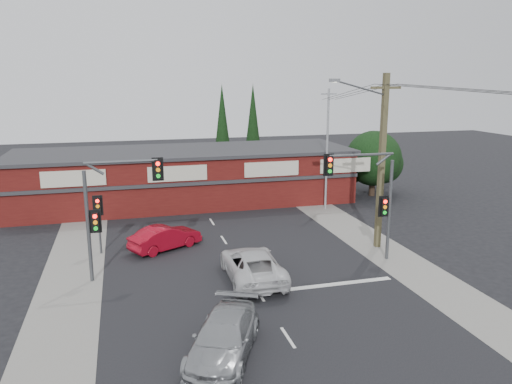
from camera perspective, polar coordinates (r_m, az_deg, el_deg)
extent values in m
plane|color=black|center=(24.85, -0.63, -10.11)|extent=(120.00, 120.00, 0.00)
cube|color=black|center=(29.39, -3.09, -6.42)|extent=(14.00, 70.00, 0.01)
cube|color=gray|center=(28.97, -19.91, -7.49)|extent=(3.00, 70.00, 0.02)
cube|color=gray|center=(32.15, 11.95, -4.98)|extent=(3.00, 70.00, 0.02)
cube|color=silver|center=(24.60, 8.32, -10.46)|extent=(6.50, 0.35, 0.01)
imported|color=silver|center=(24.73, -0.40, -8.32)|extent=(2.70, 5.57, 1.53)
imported|color=#999C9E|center=(18.45, -3.71, -16.27)|extent=(3.92, 5.37, 1.45)
imported|color=maroon|center=(29.48, -10.32, -5.13)|extent=(4.43, 3.34, 1.40)
cube|color=silver|center=(19.91, 3.67, -16.26)|extent=(0.12, 1.60, 0.01)
cube|color=silver|center=(23.40, 0.39, -11.58)|extent=(0.12, 1.60, 0.01)
cube|color=silver|center=(27.07, -1.96, -8.11)|extent=(0.12, 1.60, 0.01)
cube|color=silver|center=(30.84, -3.71, -5.47)|extent=(0.12, 1.60, 0.01)
cube|color=silver|center=(34.68, -5.06, -3.41)|extent=(0.12, 1.60, 0.01)
cube|color=silver|center=(38.58, -6.14, -1.76)|extent=(0.12, 1.60, 0.01)
cube|color=silver|center=(42.51, -7.01, -0.42)|extent=(0.12, 1.60, 0.01)
cube|color=silver|center=(46.47, -7.74, 0.70)|extent=(0.12, 1.60, 0.01)
cube|color=silver|center=(50.45, -8.36, 1.64)|extent=(0.12, 1.60, 0.01)
cube|color=silver|center=(54.45, -8.88, 2.44)|extent=(0.12, 1.60, 0.01)
cube|color=silver|center=(58.46, -9.33, 3.14)|extent=(0.12, 1.60, 0.01)
cube|color=#470F0E|center=(40.18, -8.12, 1.67)|extent=(26.00, 8.00, 4.00)
cube|color=#2D2D30|center=(39.84, -8.22, 4.64)|extent=(26.40, 8.40, 0.25)
cube|color=beige|center=(35.87, -20.13, 1.46)|extent=(4.20, 0.12, 1.10)
cube|color=beige|center=(35.91, -8.95, 2.11)|extent=(4.20, 0.12, 1.10)
cube|color=beige|center=(37.29, 1.81, 2.65)|extent=(4.20, 0.12, 1.10)
cube|color=beige|center=(39.44, 10.19, 3.01)|extent=(4.20, 0.12, 1.10)
cube|color=#2D2D30|center=(36.14, -7.32, 0.93)|extent=(26.00, 0.15, 0.25)
cylinder|color=#2D2116|center=(43.21, 13.12, 0.76)|extent=(0.50, 0.50, 1.80)
sphere|color=black|center=(42.80, 13.28, 3.77)|extent=(4.60, 4.60, 4.60)
sphere|color=black|center=(44.49, 14.33, 3.13)|extent=(3.40, 3.40, 3.40)
sphere|color=black|center=(43.58, 10.84, 2.84)|extent=(2.80, 2.80, 2.80)
cylinder|color=#2D2116|center=(47.87, -3.79, 2.35)|extent=(0.24, 0.24, 2.00)
cone|color=black|center=(47.26, -3.87, 7.72)|extent=(1.80, 1.80, 7.50)
cylinder|color=#2D2116|center=(50.56, -0.34, 2.94)|extent=(0.24, 0.24, 2.00)
cone|color=black|center=(49.99, -0.35, 8.03)|extent=(1.80, 1.80, 7.50)
cylinder|color=#47494C|center=(25.20, -18.63, -3.84)|extent=(0.18, 0.18, 5.50)
cylinder|color=#47494C|center=(24.46, -15.17, 3.36)|extent=(3.40, 0.14, 0.14)
cylinder|color=#47494C|center=(24.54, -17.91, 2.50)|extent=(0.82, 0.14, 0.63)
cube|color=black|center=(24.59, -11.15, 2.55)|extent=(0.32, 0.22, 0.95)
cube|color=black|center=(24.66, -11.16, 2.58)|extent=(0.55, 0.04, 1.15)
cylinder|color=#FF0C07|center=(24.41, -11.16, 3.19)|extent=(0.20, 0.06, 0.20)
cylinder|color=orange|center=(24.46, -11.13, 2.50)|extent=(0.20, 0.06, 0.20)
cylinder|color=#0CE526|center=(24.52, -11.10, 1.81)|extent=(0.20, 0.06, 0.20)
cube|color=black|center=(25.11, -17.88, -3.25)|extent=(0.32, 0.22, 0.95)
cube|color=black|center=(25.18, -17.87, -3.21)|extent=(0.55, 0.04, 1.15)
cylinder|color=#FF0C07|center=(24.91, -17.94, -2.67)|extent=(0.20, 0.06, 0.20)
cylinder|color=orange|center=(24.98, -17.89, -3.33)|extent=(0.20, 0.06, 0.20)
cylinder|color=#0CE526|center=(25.07, -17.84, -3.99)|extent=(0.20, 0.06, 0.20)
cylinder|color=#47494C|center=(27.80, 15.00, -2.07)|extent=(0.18, 0.18, 5.50)
cylinder|color=#47494C|center=(26.33, 11.99, 4.17)|extent=(3.60, 0.14, 0.14)
cylinder|color=#47494C|center=(26.96, 14.35, 3.61)|extent=(0.82, 0.14, 0.63)
cube|color=black|center=(25.63, 8.35, 3.07)|extent=(0.32, 0.22, 0.95)
cube|color=black|center=(25.70, 8.28, 3.10)|extent=(0.55, 0.04, 1.15)
cylinder|color=#FF0C07|center=(25.47, 8.48, 3.69)|extent=(0.20, 0.06, 0.20)
cylinder|color=orange|center=(25.52, 8.46, 3.02)|extent=(0.20, 0.06, 0.20)
cylinder|color=#0CE526|center=(25.57, 8.44, 2.36)|extent=(0.20, 0.06, 0.20)
cube|color=black|center=(27.56, 14.40, -1.62)|extent=(0.32, 0.22, 0.95)
cube|color=black|center=(27.62, 14.33, -1.59)|extent=(0.55, 0.04, 1.15)
cylinder|color=#FF0C07|center=(27.38, 14.57, -1.08)|extent=(0.20, 0.06, 0.20)
cylinder|color=orange|center=(27.45, 14.53, -1.68)|extent=(0.20, 0.06, 0.20)
cylinder|color=#0CE526|center=(27.53, 14.50, -2.29)|extent=(0.20, 0.06, 0.20)
cylinder|color=#47494C|center=(29.36, -17.46, -3.97)|extent=(0.12, 0.12, 3.00)
cube|color=black|center=(29.03, -17.63, -1.51)|extent=(0.32, 0.22, 0.95)
cube|color=black|center=(29.10, -17.62, -1.47)|extent=(0.55, 0.04, 1.15)
cylinder|color=#FF0C07|center=(28.83, -17.68, -0.99)|extent=(0.20, 0.06, 0.20)
cylinder|color=orange|center=(28.90, -17.64, -1.57)|extent=(0.20, 0.06, 0.20)
cylinder|color=#0CE526|center=(28.97, -17.60, -2.14)|extent=(0.20, 0.06, 0.20)
cube|color=brown|center=(29.28, 14.16, 3.23)|extent=(0.30, 0.30, 10.00)
cube|color=brown|center=(28.90, 14.62, 11.46)|extent=(1.80, 0.14, 0.14)
cylinder|color=#47494C|center=(28.02, 11.87, 11.57)|extent=(3.23, 0.39, 0.89)
cube|color=slate|center=(27.19, 8.97, 12.50)|extent=(0.55, 0.25, 0.18)
cylinder|color=silver|center=(27.19, 8.96, 12.29)|extent=(0.28, 0.28, 0.05)
cylinder|color=gray|center=(37.55, 8.12, 4.76)|extent=(0.16, 0.16, 9.00)
cube|color=gray|center=(37.21, 8.32, 11.03)|extent=(1.20, 0.10, 0.10)
cylinder|color=black|center=(32.75, 10.11, 11.09)|extent=(0.73, 9.01, 1.22)
cylinder|color=black|center=(20.22, 26.68, 9.98)|extent=(0.32, 20.00, 0.52)
cylinder|color=black|center=(33.01, 11.06, 11.06)|extent=(0.52, 9.00, 1.22)
cylinder|color=black|center=(33.28, 12.00, 11.03)|extent=(0.31, 9.00, 1.22)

